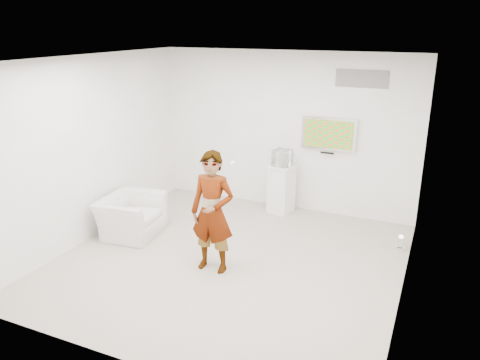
% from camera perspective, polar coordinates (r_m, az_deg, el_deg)
% --- Properties ---
extents(room, '(5.01, 5.01, 3.00)m').
position_cam_1_polar(room, '(6.70, -1.34, 1.62)').
color(room, '#ABA59C').
rests_on(room, ground).
extents(tv, '(1.00, 0.08, 0.60)m').
position_cam_1_polar(tv, '(8.67, 10.79, 5.56)').
color(tv, silver).
rests_on(tv, room).
extents(logo_decal, '(0.90, 0.02, 0.30)m').
position_cam_1_polar(logo_decal, '(8.45, 14.63, 11.85)').
color(logo_decal, slate).
rests_on(logo_decal, room).
extents(person, '(0.67, 0.45, 1.79)m').
position_cam_1_polar(person, '(6.68, -3.38, -3.96)').
color(person, silver).
rests_on(person, room).
extents(armchair, '(1.01, 1.13, 0.67)m').
position_cam_1_polar(armchair, '(8.21, -13.14, -4.27)').
color(armchair, silver).
rests_on(armchair, room).
extents(pedestal, '(0.53, 0.53, 0.93)m').
position_cam_1_polar(pedestal, '(8.93, 5.05, -1.07)').
color(pedestal, white).
rests_on(pedestal, room).
extents(floor_uplight, '(0.21, 0.21, 0.25)m').
position_cam_1_polar(floor_uplight, '(7.96, 18.97, -7.24)').
color(floor_uplight, silver).
rests_on(floor_uplight, room).
extents(vitrine, '(0.34, 0.34, 0.30)m').
position_cam_1_polar(vitrine, '(8.75, 5.16, 2.72)').
color(vitrine, white).
rests_on(vitrine, pedestal).
extents(console, '(0.08, 0.17, 0.23)m').
position_cam_1_polar(console, '(8.75, 5.15, 2.50)').
color(console, white).
rests_on(console, pedestal).
extents(wii_remote, '(0.06, 0.14, 0.03)m').
position_cam_1_polar(wii_remote, '(6.48, -0.93, 2.05)').
color(wii_remote, white).
rests_on(wii_remote, person).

